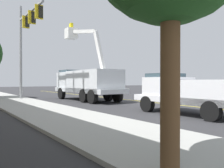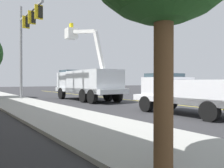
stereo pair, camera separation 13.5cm
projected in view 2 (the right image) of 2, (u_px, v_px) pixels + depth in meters
The scene contains 8 objects.
ground at pixel (136, 101), 19.52m from camera, with size 120.00×120.00×0.00m, color #2D2D30.
sidewalk_far_side at pixel (31, 106), 14.57m from camera, with size 60.00×3.60×0.12m, color #9E9E99.
lane_centre_stripe at pixel (136, 101), 19.52m from camera, with size 50.00×0.16×0.01m, color yellow.
utility_bucket_truck at pixel (86, 82), 19.83m from camera, with size 8.29×2.84×6.71m.
service_pickup_truck at pixel (187, 92), 11.35m from camera, with size 5.68×2.36×2.06m.
passing_minivan at pixel (100, 87), 29.59m from camera, with size 4.87×2.10×1.69m.
traffic_cone_mid_front at pixel (83, 93), 24.59m from camera, with size 0.40×0.40×0.84m.
traffic_signal_mast at pixel (27, 33), 19.00m from camera, with size 6.07×0.69×8.27m.
Camera 2 is at (-15.35, 12.20, 1.63)m, focal length 37.15 mm.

